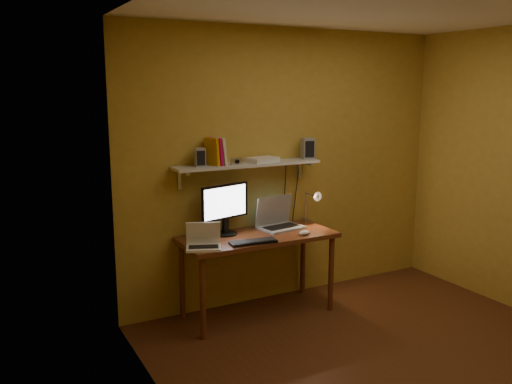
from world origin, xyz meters
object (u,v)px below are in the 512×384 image
desk_lamp (312,202)px  netbook (203,241)px  wall_shelf (248,165)px  keyboard (253,242)px  speaker_left (200,157)px  router (262,160)px  mouse (305,233)px  monitor (225,207)px  laptop (278,220)px  desk (258,244)px  speaker_right (308,148)px  shelf_camera (236,161)px

desk_lamp → netbook: bearing=-167.8°
wall_shelf → keyboard: bearing=-111.5°
speaker_left → router: (0.61, -0.01, -0.06)m
mouse → router: bearing=115.1°
monitor → wall_shelf: bearing=-5.0°
laptop → monitor: bearing=170.6°
laptop → mouse: (0.09, -0.33, -0.06)m
desk → monitor: size_ratio=2.83×
wall_shelf → router: 0.15m
wall_shelf → desk: bearing=-90.0°
wall_shelf → desk_lamp: (0.66, -0.07, -0.40)m
speaker_right → router: speaker_right is taller
mouse → speaker_left: bearing=149.5°
monitor → desk_lamp: monitor is taller
laptop → mouse: laptop is taller
desk → wall_shelf: wall_shelf is taller
netbook → keyboard: size_ratio=0.84×
keyboard → mouse: bearing=8.9°
laptop → desk_lamp: bearing=-10.5°
keyboard → speaker_left: speaker_left is taller
speaker_left → keyboard: bearing=-39.7°
mouse → speaker_right: (0.27, 0.38, 0.70)m
keyboard → speaker_left: size_ratio=2.52×
keyboard → shelf_camera: shelf_camera is taller
desk → router: size_ratio=5.18×
monitor → speaker_left: bearing=155.2°
speaker_right → desk: bearing=-149.8°
wall_shelf → desk_lamp: wall_shelf is taller
laptop → router: 0.59m
monitor → router: (0.39, 0.03, 0.39)m
laptop → speaker_left: bearing=168.0°
monitor → keyboard: 0.45m
desk → mouse: bearing=-27.2°
laptop → keyboard: 0.57m
keyboard → mouse: (0.53, 0.02, 0.01)m
keyboard → shelf_camera: bearing=94.1°
desk → speaker_right: bearing=16.4°
wall_shelf → keyboard: (-0.16, -0.40, -0.60)m
desk_lamp → monitor: bearing=178.3°
speaker_right → shelf_camera: 0.79m
netbook → keyboard: 0.43m
shelf_camera → speaker_left: bearing=170.6°
desk → speaker_left: size_ratio=8.75×
mouse → monitor: bearing=145.1°
laptop → speaker_right: bearing=-0.6°
monitor → router: size_ratio=1.83×
laptop → netbook: bearing=-170.1°
speaker_right → shelf_camera: bearing=-162.6°
desk → wall_shelf: bearing=90.0°
laptop → desk: bearing=-161.9°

